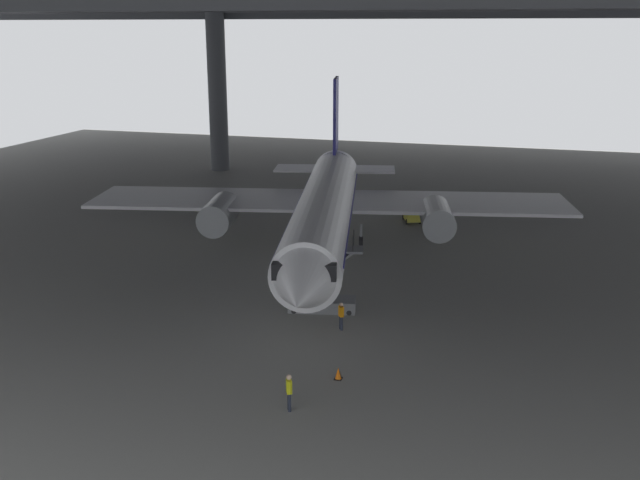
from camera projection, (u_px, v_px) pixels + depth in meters
ground_plane at (317, 256)px, 52.59m from camera, size 110.00×110.00×0.00m
hangar_structure at (362, 0)px, 60.31m from camera, size 121.00×99.00×18.64m
airplane_main at (325, 209)px, 51.58m from camera, size 36.76×37.54×11.76m
boarding_stairs at (323, 298)px, 42.32m from camera, size 4.45×2.24×4.72m
crew_worker_near_nose at (289, 390)px, 31.09m from camera, size 0.36×0.50×1.70m
crew_worker_by_stairs at (341, 314)px, 39.51m from camera, size 0.38×0.48×1.57m
traffic_cone_orange at (338, 373)px, 34.08m from camera, size 0.36×0.36×0.60m
baggage_tug at (412, 216)px, 61.63m from camera, size 1.91×2.48×0.90m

